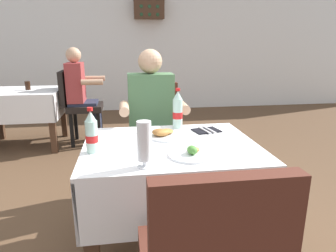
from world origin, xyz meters
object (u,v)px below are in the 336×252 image
Objects in this scene: plate_far_diner at (165,134)px; beer_glass_left at (144,145)px; cola_bottle_primary at (92,133)px; wall_bottle_rack at (149,7)px; cola_bottle_secondary at (178,111)px; background_dining_table at (22,104)px; background_patron at (81,91)px; background_table_tumbler at (28,85)px; seated_diner_far at (152,119)px; napkin_cutlery_set at (206,130)px; main_dining_table at (170,172)px; background_chair_right at (78,103)px; plate_near_camera at (191,153)px; chair_far_diner_seat at (156,134)px.

plate_far_diner is 0.49m from beer_glass_left.
cola_bottle_primary reaches higher than plate_far_diner.
cola_bottle_primary is 4.55m from wall_bottle_rack.
cola_bottle_secondary is at bearing 66.85° from beer_glass_left.
background_dining_table is (-1.54, 2.20, -0.20)m from plate_far_diner.
background_dining_table is 0.78× the size of background_patron.
plate_far_diner is at bearing -56.88° from background_table_tumbler.
background_patron is at bearing 114.89° from seated_diner_far.
napkin_cutlery_set is 0.16× the size of background_patron.
plate_far_diner is (-0.02, 0.14, 0.20)m from main_dining_table.
cola_bottle_secondary is at bearing -64.49° from background_chair_right.
wall_bottle_rack is at bearing 87.63° from cola_bottle_secondary.
background_dining_table is at bearing 132.44° from seated_diner_far.
cola_bottle_secondary reaches higher than napkin_cutlery_set.
wall_bottle_rack reaches higher than background_patron.
background_patron is (-0.91, 2.02, -0.14)m from cola_bottle_secondary.
main_dining_table is 1.03× the size of background_chair_right.
seated_diner_far is 0.55m from plate_far_diner.
cola_bottle_primary is 2.65m from background_table_tumbler.
wall_bottle_rack is at bearing 46.66° from background_dining_table.
background_chair_right is at bearing 180.00° from background_patron.
plate_far_diner is (0.03, -0.55, 0.04)m from seated_diner_far.
background_dining_table is at bearing 117.56° from beer_glass_left.
napkin_cutlery_set is at bearing 64.80° from plate_near_camera.
background_dining_table is 0.76m from background_patron.
napkin_cutlery_set is at bearing -50.81° from background_table_tumbler.
cola_bottle_primary is 0.67m from cola_bottle_secondary.
plate_near_camera is 0.82× the size of cola_bottle_secondary.
plate_far_diner is at bearing -93.87° from wall_bottle_rack.
background_chair_right is (-0.94, 2.55, -0.19)m from plate_near_camera.
napkin_cutlery_set is 0.20× the size of background_dining_table.
background_patron is at bearing 98.93° from cola_bottle_primary.
background_dining_table is (-1.51, 1.66, -0.16)m from seated_diner_far.
plate_near_camera is 0.23× the size of background_dining_table.
main_dining_table is at bearing -70.82° from background_patron.
wall_bottle_rack is (-0.01, 4.05, 1.23)m from napkin_cutlery_set.
cola_bottle_primary is at bearing -65.04° from background_dining_table.
napkin_cutlery_set is 1.79× the size of background_table_tumbler.
wall_bottle_rack is (1.13, 1.93, 1.41)m from background_chair_right.
plate_near_camera is 3.00m from background_table_tumbler.
cola_bottle_secondary is at bearing 150.43° from napkin_cutlery_set.
plate_near_camera is at bearing -70.76° from background_patron.
plate_near_camera reaches higher than main_dining_table.
main_dining_table is 0.29m from plate_near_camera.
background_chair_right is at bearing 119.15° from chair_far_diner_seat.
cola_bottle_primary is at bearing 165.74° from plate_near_camera.
plate_near_camera is at bearing -92.66° from cola_bottle_secondary.
background_chair_right is (-0.86, 2.34, 0.00)m from main_dining_table.
seated_diner_far is at bearing -65.11° from background_patron.
chair_far_diner_seat reaches higher than plate_far_diner.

